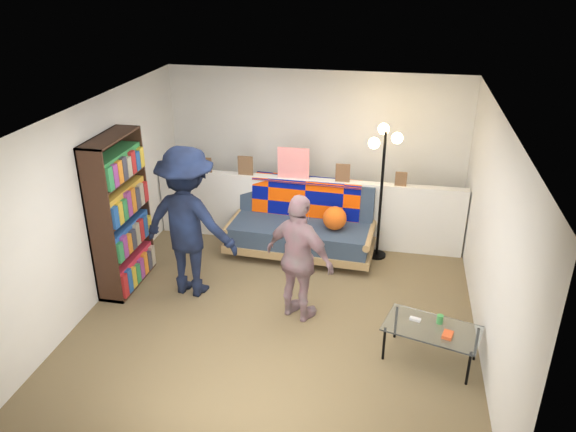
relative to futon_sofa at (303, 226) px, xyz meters
The scene contains 10 objects.
ground 1.53m from the futon_sofa, 90.01° to the right, with size 5.00×5.00×0.00m, color brown.
room_shell 1.61m from the futon_sofa, 90.02° to the right, with size 4.60×5.05×2.45m.
half_wall_ledge 0.34m from the futon_sofa, 90.06° to the left, with size 4.45×0.15×1.00m, color silver.
ledge_decor 0.86m from the futon_sofa, 126.64° to the left, with size 2.97×0.02×0.45m.
futon_sofa is the anchor object (origin of this frame).
bookshelf 2.49m from the futon_sofa, 148.53° to the right, with size 0.33×0.98×1.97m.
coffee_table 2.71m from the futon_sofa, 50.57° to the right, with size 1.06×0.76×0.50m.
floor_lamp 1.41m from the futon_sofa, ahead, with size 0.44×0.37×1.89m.
person_left 1.82m from the futon_sofa, 132.82° to the right, with size 1.23×0.70×1.90m, color black.
person_right 1.64m from the futon_sofa, 81.62° to the right, with size 0.90×0.37×1.53m, color #C17D8D.
Camera 1 is at (1.19, -5.55, 3.86)m, focal length 35.00 mm.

